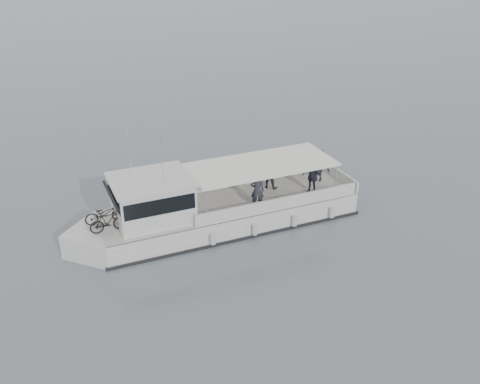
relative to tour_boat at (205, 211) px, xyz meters
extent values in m
plane|color=slate|center=(6.16, -0.48, -0.93)|extent=(1400.00, 1400.00, 0.00)
cube|color=white|center=(1.15, 0.30, -0.49)|extent=(12.28, 6.05, 1.28)
cube|color=white|center=(-4.59, -1.20, -0.49)|extent=(3.11, 3.11, 1.28)
cube|color=beige|center=(1.15, 0.30, 0.15)|extent=(12.28, 6.05, 0.06)
cube|color=black|center=(1.15, 0.30, -0.88)|extent=(12.50, 6.22, 0.18)
cube|color=white|center=(2.48, 2.22, 0.45)|extent=(7.68, 2.09, 0.59)
cube|color=white|center=(3.25, -0.73, 0.45)|extent=(7.68, 2.09, 0.59)
cube|color=white|center=(6.84, 1.78, 0.45)|extent=(0.89, 3.09, 0.59)
cube|color=white|center=(-2.30, -0.60, 1.04)|extent=(3.73, 3.38, 1.78)
cube|color=black|center=(-3.78, -0.99, 1.19)|extent=(1.16, 2.53, 1.14)
cube|color=black|center=(-2.30, -0.60, 1.34)|extent=(3.55, 3.37, 0.69)
cube|color=white|center=(-2.30, -0.60, 1.98)|extent=(3.97, 3.62, 0.10)
cube|color=white|center=(2.68, 0.70, 1.79)|extent=(7.25, 4.56, 0.08)
cylinder|color=silver|center=(-0.04, -1.44, 0.97)|extent=(0.07, 0.07, 1.63)
cylinder|color=silver|center=(-0.73, 1.24, 0.97)|extent=(0.07, 0.07, 1.63)
cylinder|color=silver|center=(6.09, 0.15, 0.97)|extent=(0.07, 0.07, 1.63)
cylinder|color=silver|center=(5.39, 2.83, 0.97)|extent=(0.07, 0.07, 1.63)
cylinder|color=silver|center=(-3.10, 0.11, 3.27)|extent=(0.04, 0.04, 2.57)
cylinder|color=silver|center=(-1.74, -1.17, 3.07)|extent=(0.04, 0.04, 2.17)
cylinder|color=silver|center=(0.15, -1.76, -0.44)|extent=(0.29, 0.29, 0.49)
cylinder|color=silver|center=(2.06, -1.26, -0.44)|extent=(0.29, 0.29, 0.49)
cylinder|color=silver|center=(3.98, -0.76, -0.44)|extent=(0.29, 0.29, 0.49)
cylinder|color=silver|center=(5.89, -0.27, -0.44)|extent=(0.29, 0.29, 0.49)
imported|color=black|center=(-4.31, -0.72, 0.60)|extent=(1.79, 1.00, 0.89)
imported|color=black|center=(-4.11, -1.48, 0.62)|extent=(1.62, 0.82, 0.94)
imported|color=#292C37|center=(2.33, -0.32, 0.98)|extent=(0.69, 0.54, 1.66)
imported|color=#292C37|center=(3.27, 1.56, 0.98)|extent=(1.00, 0.93, 1.66)
imported|color=#292C37|center=(5.12, 0.72, 0.98)|extent=(1.00, 0.95, 1.66)
imported|color=#292C37|center=(5.83, 1.92, 0.98)|extent=(1.23, 1.01, 1.66)
camera|label=1|loc=(-1.72, -21.19, 11.43)|focal=40.00mm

